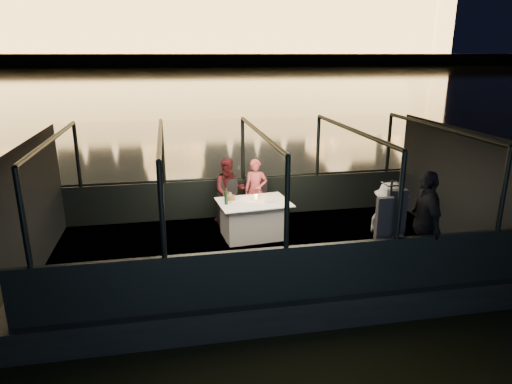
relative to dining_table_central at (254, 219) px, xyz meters
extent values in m
plane|color=black|center=(0.00, 79.36, -0.89)|extent=(500.00, 500.00, 0.00)
cube|color=black|center=(0.00, -0.64, -0.89)|extent=(8.60, 4.40, 1.00)
cube|color=black|center=(0.00, -0.64, -0.41)|extent=(8.00, 4.00, 0.04)
cube|color=black|center=(0.00, 1.36, 0.06)|extent=(8.00, 0.08, 0.90)
cube|color=black|center=(0.00, -2.64, 0.06)|extent=(8.00, 0.08, 0.90)
cube|color=#423D33|center=(0.00, 209.36, 0.11)|extent=(400.00, 140.00, 6.00)
cube|color=silver|center=(0.00, 0.00, 0.00)|extent=(1.55, 1.19, 0.77)
cube|color=black|center=(-0.42, 0.77, 0.06)|extent=(0.48, 0.48, 0.99)
cube|color=black|center=(0.25, 0.79, 0.06)|extent=(0.54, 0.54, 1.01)
imported|color=#D54D54|center=(0.23, 0.97, 0.36)|extent=(0.58, 0.45, 1.43)
imported|color=#441316|center=(-0.38, 0.99, 0.36)|extent=(0.72, 0.57, 1.47)
imported|color=silver|center=(2.05, -1.93, 0.47)|extent=(0.78, 1.14, 1.61)
imported|color=black|center=(2.56, -2.17, 0.47)|extent=(0.63, 1.15, 1.85)
cylinder|color=#14371A|center=(-0.58, -0.04, 0.53)|extent=(0.07, 0.07, 0.34)
cylinder|color=brown|center=(-0.47, 0.25, 0.42)|extent=(0.26, 0.26, 0.09)
cylinder|color=#F8B53E|center=(0.08, 0.19, 0.42)|extent=(0.07, 0.07, 0.09)
cylinder|color=silver|center=(0.34, 0.00, 0.39)|extent=(0.35, 0.35, 0.02)
cylinder|color=silver|center=(-0.34, 0.30, 0.39)|extent=(0.27, 0.27, 0.02)
camera|label=1|loc=(-1.64, -8.77, 3.31)|focal=32.00mm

